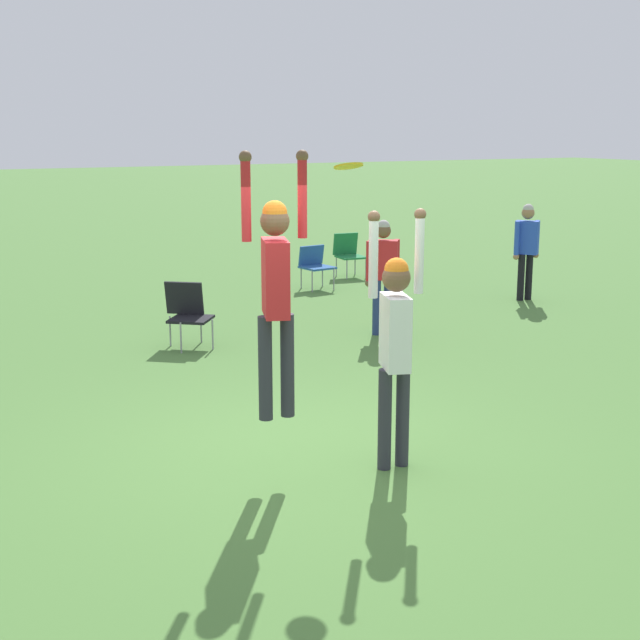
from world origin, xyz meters
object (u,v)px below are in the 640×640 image
at_px(person_jumping, 275,278).
at_px(person_spectator_near, 527,243).
at_px(person_defending, 395,332).
at_px(camping_chair_2, 349,252).
at_px(camping_chair_0, 188,310).
at_px(camping_chair_1, 315,263).
at_px(frisbee, 348,166).
at_px(person_spectator_far, 383,266).

distance_m(person_jumping, person_spectator_near, 8.93).
distance_m(person_defending, camping_chair_2, 10.36).
height_order(person_defending, camping_chair_0, person_defending).
distance_m(person_defending, camping_chair_1, 9.01).
height_order(person_jumping, camping_chair_2, person_jumping).
distance_m(person_defending, camping_chair_0, 5.16).
xyz_separation_m(camping_chair_2, person_spectator_near, (1.49, -3.62, 0.50)).
bearing_deg(person_defending, person_jumping, -90.00).
bearing_deg(person_jumping, frisbee, -69.17).
height_order(person_spectator_near, person_spectator_far, person_spectator_near).
bearing_deg(person_jumping, person_defending, -90.00).
bearing_deg(person_jumping, person_spectator_near, -34.67).
bearing_deg(person_spectator_far, camping_chair_0, -156.58).
distance_m(camping_chair_1, camping_chair_2, 1.54).
xyz_separation_m(person_defending, camping_chair_1, (3.49, 8.27, -0.75)).
distance_m(person_spectator_near, person_spectator_far, 3.74).
bearing_deg(person_defending, frisbee, -123.68).
bearing_deg(camping_chair_1, camping_chair_2, -151.16).
height_order(camping_chair_0, person_spectator_near, person_spectator_near).
distance_m(person_defending, frisbee, 1.48).
height_order(camping_chair_2, person_spectator_far, person_spectator_far).
relative_size(person_defending, person_spectator_near, 1.37).
bearing_deg(person_spectator_near, person_spectator_far, -112.07).
bearing_deg(person_defending, person_spectator_far, 168.87).
bearing_deg(camping_chair_1, person_defending, 59.27).
relative_size(camping_chair_1, camping_chair_2, 0.91).
distance_m(camping_chair_0, camping_chair_1, 4.80).
height_order(person_defending, person_spectator_far, person_defending).
distance_m(person_jumping, camping_chair_1, 9.19).
bearing_deg(camping_chair_2, person_spectator_near, 117.92).
height_order(camping_chair_1, camping_chair_2, camping_chair_2).
xyz_separation_m(camping_chair_1, person_spectator_near, (2.73, -2.70, 0.52)).
bearing_deg(person_defending, camping_chair_0, -159.45).
xyz_separation_m(person_spectator_near, person_spectator_far, (-3.58, -1.08, -0.00)).
bearing_deg(camping_chair_2, camping_chair_0, 45.72).
xyz_separation_m(person_defending, person_spectator_near, (6.22, 5.58, -0.23)).
relative_size(person_defending, person_spectator_far, 1.37).
xyz_separation_m(person_jumping, camping_chair_2, (5.71, 8.85, -1.23)).
height_order(camping_chair_0, camping_chair_2, camping_chair_0).
relative_size(frisbee, person_spectator_near, 0.15).
bearing_deg(person_spectator_far, camping_chair_2, 101.93).
xyz_separation_m(frisbee, person_spectator_near, (6.49, 5.22, -1.64)).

